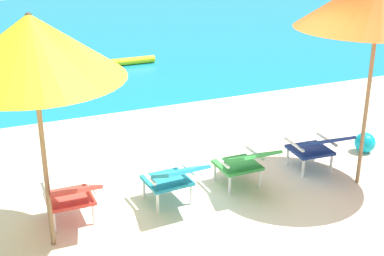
{
  "coord_description": "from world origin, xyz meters",
  "views": [
    {
      "loc": [
        -2.56,
        -5.23,
        3.13
      ],
      "look_at": [
        0.0,
        0.48,
        0.75
      ],
      "focal_mm": 48.94,
      "sensor_mm": 36.0,
      "label": 1
    }
  ],
  "objects_px": {
    "lounge_chair_far_right": "(318,146)",
    "swim_buoy": "(123,62)",
    "beach_umbrella_left": "(32,47)",
    "lounge_chair_near_left": "(173,177)",
    "lounge_chair_near_right": "(244,161)",
    "beach_ball": "(365,143)",
    "lounge_chair_far_left": "(71,195)"
  },
  "relations": [
    {
      "from": "lounge_chair_far_right",
      "to": "swim_buoy",
      "type": "bearing_deg",
      "value": 94.94
    },
    {
      "from": "beach_umbrella_left",
      "to": "lounge_chair_near_left",
      "type": "bearing_deg",
      "value": 8.5
    },
    {
      "from": "lounge_chair_near_left",
      "to": "lounge_chair_near_right",
      "type": "relative_size",
      "value": 1.03
    },
    {
      "from": "lounge_chair_far_right",
      "to": "beach_umbrella_left",
      "type": "distance_m",
      "value": 3.99
    },
    {
      "from": "swim_buoy",
      "to": "lounge_chair_near_left",
      "type": "bearing_deg",
      "value": -102.34
    },
    {
      "from": "beach_ball",
      "to": "swim_buoy",
      "type": "bearing_deg",
      "value": 104.53
    },
    {
      "from": "lounge_chair_far_right",
      "to": "beach_ball",
      "type": "xyz_separation_m",
      "value": [
        1.12,
        0.3,
        -0.25
      ]
    },
    {
      "from": "beach_umbrella_left",
      "to": "beach_ball",
      "type": "distance_m",
      "value": 5.13
    },
    {
      "from": "lounge_chair_near_right",
      "to": "beach_ball",
      "type": "bearing_deg",
      "value": 8.25
    },
    {
      "from": "lounge_chair_far_left",
      "to": "beach_umbrella_left",
      "type": "distance_m",
      "value": 1.76
    },
    {
      "from": "beach_ball",
      "to": "lounge_chair_near_left",
      "type": "bearing_deg",
      "value": -173.55
    },
    {
      "from": "lounge_chair_near_left",
      "to": "beach_ball",
      "type": "xyz_separation_m",
      "value": [
        3.24,
        0.37,
        -0.25
      ]
    },
    {
      "from": "swim_buoy",
      "to": "lounge_chair_near_left",
      "type": "distance_m",
      "value": 7.15
    },
    {
      "from": "lounge_chair_far_left",
      "to": "lounge_chair_near_right",
      "type": "bearing_deg",
      "value": 0.15
    },
    {
      "from": "lounge_chair_near_left",
      "to": "beach_umbrella_left",
      "type": "distance_m",
      "value": 2.27
    },
    {
      "from": "lounge_chair_far_left",
      "to": "lounge_chair_near_right",
      "type": "xyz_separation_m",
      "value": [
        2.18,
        0.01,
        0.0
      ]
    },
    {
      "from": "lounge_chair_near_left",
      "to": "beach_umbrella_left",
      "type": "xyz_separation_m",
      "value": [
        -1.47,
        -0.22,
        1.72
      ]
    },
    {
      "from": "swim_buoy",
      "to": "beach_umbrella_left",
      "type": "xyz_separation_m",
      "value": [
        -2.99,
        -7.2,
        2.02
      ]
    },
    {
      "from": "lounge_chair_near_right",
      "to": "swim_buoy",
      "type": "bearing_deg",
      "value": 85.54
    },
    {
      "from": "swim_buoy",
      "to": "beach_ball",
      "type": "relative_size",
      "value": 5.17
    },
    {
      "from": "lounge_chair_far_left",
      "to": "lounge_chair_near_right",
      "type": "relative_size",
      "value": 1.01
    },
    {
      "from": "lounge_chair_far_left",
      "to": "beach_ball",
      "type": "bearing_deg",
      "value": 4.29
    },
    {
      "from": "lounge_chair_near_right",
      "to": "beach_ball",
      "type": "distance_m",
      "value": 2.29
    },
    {
      "from": "swim_buoy",
      "to": "lounge_chair_far_right",
      "type": "xyz_separation_m",
      "value": [
        0.6,
        -6.91,
        0.31
      ]
    },
    {
      "from": "beach_umbrella_left",
      "to": "lounge_chair_far_right",
      "type": "bearing_deg",
      "value": 4.48
    },
    {
      "from": "beach_umbrella_left",
      "to": "beach_ball",
      "type": "bearing_deg",
      "value": 7.09
    },
    {
      "from": "lounge_chair_near_left",
      "to": "lounge_chair_near_right",
      "type": "bearing_deg",
      "value": 2.3
    },
    {
      "from": "swim_buoy",
      "to": "beach_ball",
      "type": "distance_m",
      "value": 6.83
    },
    {
      "from": "lounge_chair_far_left",
      "to": "beach_umbrella_left",
      "type": "bearing_deg",
      "value": -137.48
    },
    {
      "from": "swim_buoy",
      "to": "lounge_chair_far_left",
      "type": "xyz_separation_m",
      "value": [
        -2.72,
        -6.94,
        0.31
      ]
    },
    {
      "from": "swim_buoy",
      "to": "lounge_chair_near_right",
      "type": "bearing_deg",
      "value": -94.46
    },
    {
      "from": "lounge_chair_far_right",
      "to": "beach_ball",
      "type": "relative_size",
      "value": 2.94
    }
  ]
}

